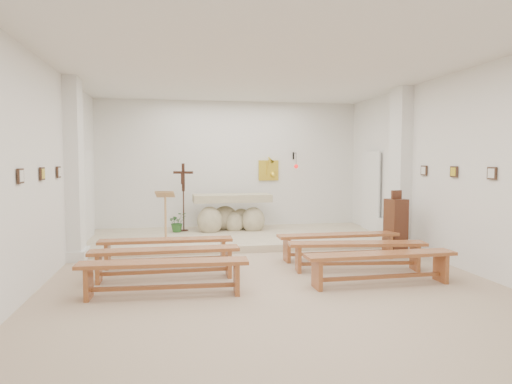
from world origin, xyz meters
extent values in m
cube|color=tan|center=(0.00, 0.00, 0.00)|extent=(7.00, 10.00, 0.00)
cube|color=white|center=(-3.49, 0.00, 1.75)|extent=(0.02, 10.00, 3.50)
cube|color=white|center=(3.49, 0.00, 1.75)|extent=(0.02, 10.00, 3.50)
cube|color=white|center=(0.00, 4.99, 1.75)|extent=(7.00, 0.02, 3.50)
cube|color=silver|center=(0.00, 0.00, 3.49)|extent=(7.00, 10.00, 0.02)
cube|color=beige|center=(0.00, 3.50, 0.07)|extent=(6.98, 3.00, 0.15)
cube|color=white|center=(-3.37, 2.00, 1.75)|extent=(0.26, 0.55, 3.50)
cube|color=white|center=(3.37, 2.00, 1.75)|extent=(0.26, 0.55, 3.50)
cube|color=yellow|center=(1.05, 4.96, 1.65)|extent=(0.55, 0.04, 0.55)
cube|color=black|center=(1.75, 4.97, 2.05)|extent=(0.04, 0.02, 0.20)
cylinder|color=black|center=(1.75, 4.82, 2.12)|extent=(0.02, 0.30, 0.02)
cylinder|color=black|center=(1.75, 4.67, 1.95)|extent=(0.01, 0.01, 0.34)
sphere|color=red|center=(1.75, 4.67, 1.76)|extent=(0.11, 0.11, 0.11)
cube|color=#392419|center=(-3.47, -0.80, 1.72)|extent=(0.03, 0.20, 0.20)
cube|color=#392419|center=(-3.47, 0.20, 1.72)|extent=(0.03, 0.20, 0.20)
cube|color=#392419|center=(-3.47, 1.20, 1.72)|extent=(0.03, 0.20, 0.20)
cube|color=#392419|center=(3.47, -0.80, 1.72)|extent=(0.03, 0.20, 0.20)
cube|color=#392419|center=(3.47, 0.20, 1.72)|extent=(0.03, 0.20, 0.20)
cube|color=#392419|center=(3.47, 1.20, 1.72)|extent=(0.03, 0.20, 0.20)
cube|color=silver|center=(-3.43, 2.70, 0.27)|extent=(0.10, 0.85, 0.52)
cube|color=silver|center=(3.43, 2.70, 0.27)|extent=(0.10, 0.85, 0.52)
ellipsoid|color=beige|center=(-0.63, 4.02, 0.42)|extent=(0.63, 0.54, 0.72)
ellipsoid|color=beige|center=(0.47, 4.07, 0.40)|extent=(0.59, 0.50, 0.67)
ellipsoid|color=beige|center=(-0.22, 4.37, 0.44)|extent=(0.67, 0.57, 0.63)
ellipsoid|color=beige|center=(0.21, 4.35, 0.38)|extent=(0.55, 0.47, 0.59)
ellipsoid|color=beige|center=(0.00, 4.13, 0.35)|extent=(0.46, 0.39, 0.55)
cube|color=beige|center=(-0.05, 4.19, 0.97)|extent=(1.96, 0.79, 0.19)
cube|color=tan|center=(-1.69, 3.01, 0.17)|extent=(0.38, 0.38, 0.04)
cylinder|color=tan|center=(-1.69, 3.01, 0.64)|extent=(0.05, 0.05, 0.98)
cube|color=tan|center=(-1.69, 2.99, 1.17)|extent=(0.44, 0.34, 0.16)
cube|color=silver|center=(-1.69, 2.95, 1.22)|extent=(0.38, 0.28, 0.12)
cylinder|color=#351B11|center=(-1.27, 4.30, 0.16)|extent=(0.22, 0.22, 0.03)
cylinder|color=#351B11|center=(-1.27, 4.30, 0.66)|extent=(0.03, 0.03, 1.02)
cube|color=#351B11|center=(-1.27, 4.30, 1.50)|extent=(0.08, 0.07, 0.70)
cube|color=#351B11|center=(-1.27, 4.30, 1.62)|extent=(0.49, 0.22, 0.07)
cube|color=#351B11|center=(-1.28, 4.27, 1.47)|extent=(0.10, 0.07, 0.30)
imported|color=#2A5D25|center=(-1.43, 4.14, 0.39)|extent=(0.55, 0.52, 0.49)
cube|color=#4F2916|center=(2.93, 1.28, 0.57)|extent=(0.42, 0.42, 1.15)
cube|color=#4F2916|center=(2.93, 1.28, 1.23)|extent=(0.23, 0.10, 0.19)
cube|color=#A85930|center=(-1.64, 1.10, 0.48)|extent=(2.39, 0.41, 0.05)
cube|color=#A85930|center=(-2.67, 1.11, 0.23)|extent=(0.07, 0.35, 0.46)
cube|color=#A85930|center=(-0.61, 1.09, 0.23)|extent=(0.07, 0.35, 0.46)
cube|color=#A85930|center=(-1.64, 1.10, 0.13)|extent=(2.01, 0.09, 0.05)
cube|color=#A85930|center=(1.64, 1.10, 0.48)|extent=(2.39, 0.41, 0.05)
cube|color=#A85930|center=(0.61, 1.09, 0.23)|extent=(0.07, 0.35, 0.46)
cube|color=#A85930|center=(2.67, 1.11, 0.23)|extent=(0.07, 0.35, 0.46)
cube|color=#A85930|center=(1.64, 1.10, 0.13)|extent=(2.01, 0.09, 0.05)
cube|color=#A85930|center=(-1.64, 0.17, 0.48)|extent=(2.39, 0.41, 0.05)
cube|color=#A85930|center=(-2.67, 0.16, 0.23)|extent=(0.07, 0.35, 0.46)
cube|color=#A85930|center=(-0.61, 0.18, 0.23)|extent=(0.07, 0.35, 0.46)
cube|color=#A85930|center=(-1.64, 0.17, 0.13)|extent=(2.01, 0.09, 0.05)
cube|color=#A85930|center=(1.64, 0.17, 0.48)|extent=(2.41, 0.68, 0.05)
cube|color=#A85930|center=(0.62, 0.30, 0.23)|extent=(0.11, 0.35, 0.46)
cube|color=#A85930|center=(2.66, 0.04, 0.23)|extent=(0.11, 0.35, 0.46)
cube|color=#A85930|center=(1.64, 0.17, 0.13)|extent=(2.00, 0.32, 0.05)
cube|color=#A85930|center=(-1.64, -0.76, 0.48)|extent=(2.40, 0.48, 0.05)
cube|color=#A85930|center=(-2.67, -0.72, 0.23)|extent=(0.08, 0.35, 0.46)
cube|color=#A85930|center=(-0.61, -0.81, 0.23)|extent=(0.08, 0.35, 0.46)
cube|color=#A85930|center=(-1.64, -0.76, 0.13)|extent=(2.01, 0.15, 0.05)
cube|color=#A85930|center=(1.64, -0.76, 0.48)|extent=(2.39, 0.43, 0.05)
cube|color=#A85930|center=(0.61, -0.78, 0.23)|extent=(0.07, 0.35, 0.46)
cube|color=#A85930|center=(2.67, -0.74, 0.23)|extent=(0.07, 0.35, 0.46)
cube|color=#A85930|center=(1.64, -0.76, 0.13)|extent=(2.01, 0.11, 0.05)
camera|label=1|loc=(-1.47, -7.24, 1.93)|focal=32.00mm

